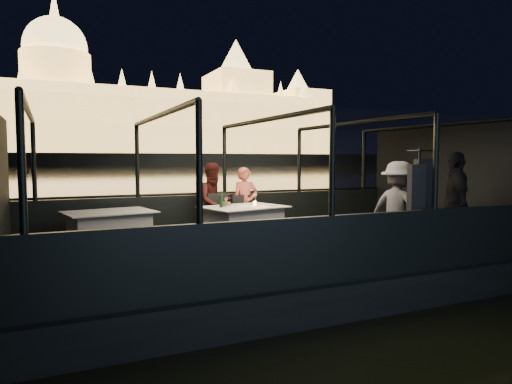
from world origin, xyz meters
name	(u,v)px	position (x,y,z in m)	size (l,w,h in m)	color
river_water	(70,171)	(0.00, 80.00, 0.00)	(500.00, 500.00, 0.00)	black
boat_hull	(266,283)	(0.00, 0.00, 0.00)	(8.60, 4.40, 1.00)	black
boat_deck	(266,255)	(0.00, 0.00, 0.48)	(8.00, 4.00, 0.04)	black
gunwale_port	(225,215)	(0.00, 2.00, 0.95)	(8.00, 0.08, 0.90)	black
gunwale_starboard	(331,249)	(0.00, -2.00, 0.95)	(8.00, 0.08, 0.90)	black
cabin_glass_port	(224,161)	(0.00, 2.00, 2.10)	(8.00, 0.02, 1.40)	#99B2B2
cabin_glass_starboard	(332,162)	(0.00, -2.00, 2.10)	(8.00, 0.02, 1.40)	#99B2B2
cabin_roof_glass	(266,120)	(0.00, 0.00, 2.80)	(8.00, 4.00, 0.02)	#99B2B2
end_wall_aft	(440,183)	(4.00, 0.00, 1.65)	(0.02, 4.00, 2.30)	black
canopy_ribs	(266,188)	(0.00, 0.00, 1.65)	(8.00, 4.00, 2.30)	black
embankment	(57,162)	(0.00, 210.00, 1.00)	(400.00, 140.00, 6.00)	#423D33
parliament_building	(57,85)	(0.00, 175.00, 29.00)	(220.00, 32.00, 60.00)	#F2D18C
dining_table_central	(244,227)	(-0.09, 0.74, 0.89)	(1.45, 1.05, 0.77)	silver
dining_table_aft	(110,233)	(-2.45, 1.03, 0.89)	(1.42, 1.03, 0.76)	white
chair_port_left	(220,220)	(-0.36, 1.28, 0.95)	(0.45, 0.45, 0.96)	black
chair_port_right	(246,219)	(0.19, 1.29, 0.95)	(0.42, 0.42, 0.91)	black
coat_stand	(418,208)	(1.73, -1.75, 1.40)	(0.50, 0.40, 1.81)	black
person_woman_coral	(245,203)	(0.27, 1.53, 1.25)	(0.53, 0.35, 1.47)	#DA644F
person_man_maroon	(214,204)	(-0.38, 1.58, 1.25)	(0.75, 0.58, 1.57)	#3B1510
passenger_stripe	(398,206)	(1.95, -1.07, 1.35)	(1.04, 0.59, 1.61)	silver
passenger_dark	(455,205)	(2.96, -1.33, 1.35)	(1.04, 0.44, 1.77)	black
wine_bottle	(221,199)	(-0.55, 0.71, 1.42)	(0.06, 0.06, 0.30)	#133419
bread_basket	(226,204)	(-0.40, 0.89, 1.31)	(0.18, 0.18, 0.07)	brown
amber_candle	(255,204)	(0.11, 0.70, 1.31)	(0.06, 0.06, 0.09)	#FAA53E
plate_near	(271,205)	(0.40, 0.61, 1.27)	(0.27, 0.27, 0.02)	silver
plate_far	(230,206)	(-0.31, 0.89, 1.27)	(0.27, 0.27, 0.02)	silver
wine_glass_white	(226,203)	(-0.51, 0.57, 1.36)	(0.06, 0.06, 0.19)	white
wine_glass_red	(255,200)	(0.22, 0.91, 1.36)	(0.07, 0.07, 0.20)	white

